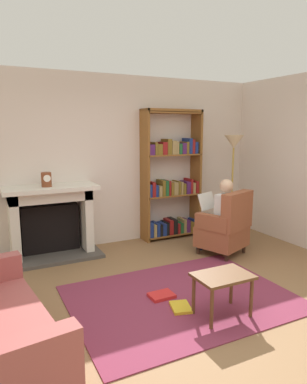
# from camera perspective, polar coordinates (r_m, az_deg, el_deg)

# --- Properties ---
(ground) EXTENTS (14.00, 14.00, 0.00)m
(ground) POSITION_cam_1_polar(r_m,az_deg,el_deg) (3.85, 6.99, -18.62)
(ground) COLOR olive
(back_wall) EXTENTS (5.60, 0.10, 2.70)m
(back_wall) POSITION_cam_1_polar(r_m,az_deg,el_deg) (5.70, -6.98, 5.04)
(back_wall) COLOR silver
(back_wall) RESTS_ON ground
(side_wall_right) EXTENTS (0.10, 5.20, 2.70)m
(side_wall_right) POSITION_cam_1_polar(r_m,az_deg,el_deg) (6.11, 21.81, 4.73)
(side_wall_right) COLOR silver
(side_wall_right) RESTS_ON ground
(area_rug) EXTENTS (2.40, 1.80, 0.01)m
(area_rug) POSITION_cam_1_polar(r_m,az_deg,el_deg) (4.08, 4.57, -16.79)
(area_rug) COLOR maroon
(area_rug) RESTS_ON ground
(fireplace) EXTENTS (1.34, 0.64, 1.06)m
(fireplace) POSITION_cam_1_polar(r_m,az_deg,el_deg) (5.33, -16.35, -4.23)
(fireplace) COLOR #4C4742
(fireplace) RESTS_ON ground
(mantel_clock) EXTENTS (0.14, 0.14, 0.20)m
(mantel_clock) POSITION_cam_1_polar(r_m,az_deg,el_deg) (5.11, -17.06, 1.96)
(mantel_clock) COLOR brown
(mantel_clock) RESTS_ON fireplace
(bookshelf) EXTENTS (1.03, 0.32, 2.18)m
(bookshelf) POSITION_cam_1_polar(r_m,az_deg,el_deg) (5.96, 2.94, 2.07)
(bookshelf) COLOR brown
(bookshelf) RESTS_ON ground
(armchair_reading) EXTENTS (0.82, 0.81, 0.97)m
(armchair_reading) POSITION_cam_1_polar(r_m,az_deg,el_deg) (5.33, 11.72, -5.60)
(armchair_reading) COLOR #331E14
(armchair_reading) RESTS_ON ground
(seated_reader) EXTENTS (0.49, 0.59, 1.14)m
(seated_reader) POSITION_cam_1_polar(r_m,az_deg,el_deg) (5.33, 10.71, -3.35)
(seated_reader) COLOR silver
(seated_reader) RESTS_ON ground
(side_table) EXTENTS (0.56, 0.39, 0.44)m
(side_table) POSITION_cam_1_polar(r_m,az_deg,el_deg) (3.63, 11.22, -14.06)
(side_table) COLOR brown
(side_table) RESTS_ON ground
(scattered_books) EXTENTS (0.32, 0.57, 0.04)m
(scattered_books) POSITION_cam_1_polar(r_m,az_deg,el_deg) (3.97, 2.60, -17.21)
(scattered_books) COLOR red
(scattered_books) RESTS_ON area_rug
(floor_lamp) EXTENTS (0.32, 0.32, 1.76)m
(floor_lamp) POSITION_cam_1_polar(r_m,az_deg,el_deg) (5.99, 12.90, 6.50)
(floor_lamp) COLOR #B7933F
(floor_lamp) RESTS_ON ground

